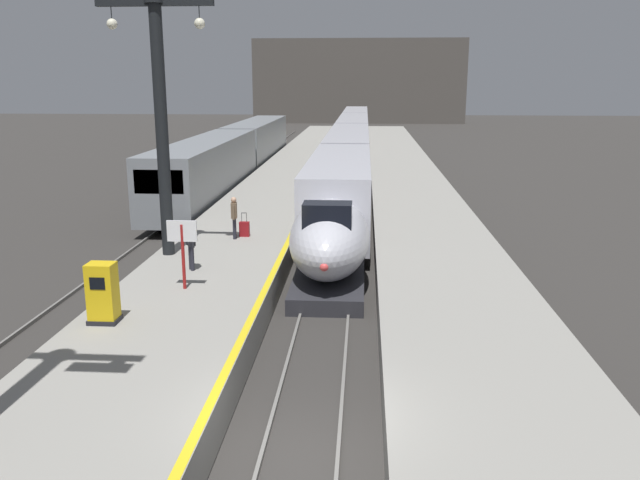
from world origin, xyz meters
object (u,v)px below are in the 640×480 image
(ticket_machine_yellow, at_px, (103,295))
(departure_info_board, at_px, (182,241))
(highspeed_train_main, at_px, (351,143))
(station_column_mid, at_px, (160,103))
(passenger_near_edge, at_px, (234,214))
(regional_train_adjacent, at_px, (236,152))
(passenger_mid_platform, at_px, (191,241))
(rolling_suitcase, at_px, (244,229))

(ticket_machine_yellow, height_order, departure_info_board, departure_info_board)
(highspeed_train_main, bearing_deg, station_column_mid, -100.08)
(passenger_near_edge, bearing_deg, departure_info_board, -92.37)
(regional_train_adjacent, distance_m, station_column_mid, 24.68)
(highspeed_train_main, distance_m, regional_train_adjacent, 12.11)
(station_column_mid, bearing_deg, passenger_near_edge, 52.03)
(highspeed_train_main, bearing_deg, departure_info_board, -96.48)
(station_column_mid, bearing_deg, regional_train_adjacent, 95.20)
(station_column_mid, height_order, ticket_machine_yellow, station_column_mid)
(departure_info_board, bearing_deg, passenger_mid_platform, 98.70)
(highspeed_train_main, height_order, rolling_suitcase, highspeed_train_main)
(regional_train_adjacent, relative_size, departure_info_board, 17.26)
(regional_train_adjacent, height_order, passenger_near_edge, regional_train_adjacent)
(highspeed_train_main, bearing_deg, rolling_suitcase, -96.84)
(highspeed_train_main, xyz_separation_m, passenger_mid_platform, (-4.53, -35.17, 0.07))
(passenger_near_edge, distance_m, departure_info_board, 6.48)
(station_column_mid, bearing_deg, departure_info_board, -67.02)
(highspeed_train_main, distance_m, passenger_mid_platform, 35.46)
(station_column_mid, distance_m, ticket_machine_yellow, 8.31)
(regional_train_adjacent, relative_size, passenger_mid_platform, 21.66)
(rolling_suitcase, bearing_deg, departure_info_board, -94.89)
(highspeed_train_main, bearing_deg, regional_train_adjacent, -131.97)
(rolling_suitcase, xyz_separation_m, departure_info_board, (-0.59, -6.86, 1.20))
(rolling_suitcase, xyz_separation_m, ticket_machine_yellow, (-1.92, -9.78, 0.44))
(highspeed_train_main, distance_m, rolling_suitcase, 30.52)
(passenger_near_edge, relative_size, rolling_suitcase, 1.72)
(passenger_near_edge, bearing_deg, rolling_suitcase, 52.00)
(highspeed_train_main, relative_size, ticket_machine_yellow, 46.89)
(highspeed_train_main, xyz_separation_m, station_column_mid, (-5.90, -33.20, 4.48))
(passenger_near_edge, bearing_deg, highspeed_train_main, 82.66)
(regional_train_adjacent, distance_m, ticket_machine_yellow, 31.18)
(highspeed_train_main, relative_size, station_column_mid, 8.37)
(highspeed_train_main, height_order, regional_train_adjacent, regional_train_adjacent)
(highspeed_train_main, relative_size, departure_info_board, 35.39)
(rolling_suitcase, distance_m, ticket_machine_yellow, 9.97)
(passenger_mid_platform, height_order, rolling_suitcase, passenger_mid_platform)
(station_column_mid, bearing_deg, highspeed_train_main, 79.92)
(highspeed_train_main, relative_size, passenger_near_edge, 44.39)
(passenger_near_edge, relative_size, passenger_mid_platform, 1.00)
(passenger_mid_platform, bearing_deg, station_column_mid, 124.94)
(regional_train_adjacent, bearing_deg, rolling_suitcase, -78.15)
(ticket_machine_yellow, bearing_deg, passenger_mid_platform, 78.22)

